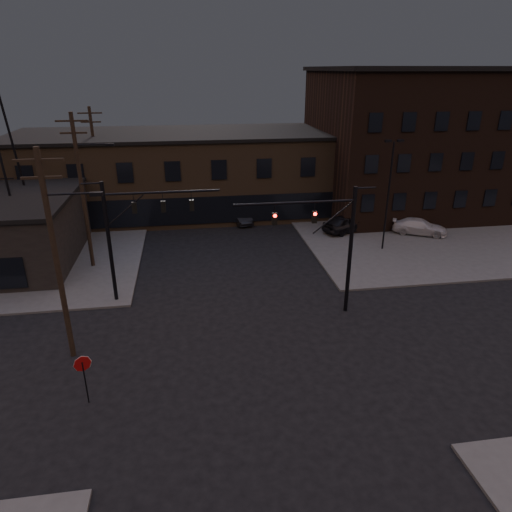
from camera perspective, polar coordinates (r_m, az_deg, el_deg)
The scene contains 15 objects.
ground at distance 24.52m, azimuth -0.19°, elevation -13.00°, with size 140.00×140.00×0.00m, color black.
sidewalk_ne at distance 50.66m, azimuth 21.30°, elevation 4.64°, with size 30.00×30.00×0.15m, color #474744.
building_row at distance 48.93m, azimuth -5.13°, elevation 10.26°, with size 40.00×12.00×8.00m, color #4E3C29.
building_right at distance 52.62m, azimuth 20.26°, elevation 13.19°, with size 22.00×16.00×14.00m, color black.
traffic_signal_near at distance 27.27m, azimuth 9.58°, elevation 2.20°, with size 7.12×0.24×8.00m.
traffic_signal_far at distance 29.49m, azimuth -15.62°, elevation 3.39°, with size 7.12×0.24×8.00m.
stop_sign at distance 22.23m, azimuth -20.78°, elevation -13.04°, with size 0.72×0.33×2.48m.
utility_pole_near at distance 24.19m, azimuth -23.65°, elevation 0.29°, with size 3.70×0.28×11.00m.
utility_pole_mid at distance 35.52m, azimuth -20.82°, elevation 7.79°, with size 3.70×0.28×11.50m.
utility_pole_far at distance 47.32m, azimuth -19.32°, elevation 10.91°, with size 2.20×0.28×11.00m.
lot_light_a at distance 38.34m, azimuth 16.32°, elevation 8.39°, with size 1.50×0.28×9.14m.
lot_light_b at distance 45.39m, azimuth 20.74°, elevation 9.92°, with size 1.50×0.28×9.14m.
parked_car_lot_a at distance 43.08m, azimuth 11.32°, elevation 4.05°, with size 1.93×4.79×1.63m, color black.
parked_car_lot_b at distance 44.29m, azimuth 19.77°, elevation 3.48°, with size 1.94×4.78×1.39m, color silver.
car_crossing at distance 45.32m, azimuth -2.07°, elevation 5.00°, with size 1.43×4.10×1.35m, color black.
Camera 1 is at (-2.94, -19.77, 14.19)m, focal length 32.00 mm.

